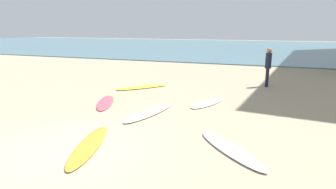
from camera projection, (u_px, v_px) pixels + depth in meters
ground_plane at (65, 149)px, 6.54m from camera, size 120.00×120.00×0.00m
ocean_water at (241, 47)px, 39.82m from camera, size 120.00×40.00×0.08m
surfboard_0 at (105, 103)px, 10.46m from camera, size 1.40×2.20×0.06m
surfboard_1 at (150, 112)px, 9.24m from camera, size 1.07×2.65×0.08m
surfboard_2 at (207, 103)px, 10.43m from camera, size 1.20×2.08×0.07m
surfboard_3 at (142, 87)px, 13.09m from camera, size 2.04×2.18×0.08m
surfboard_4 at (89, 145)px, 6.68m from camera, size 1.30×2.61×0.06m
surfboard_5 at (231, 149)px, 6.43m from camera, size 2.00×2.06×0.08m
beachgoer_near at (268, 65)px, 13.24m from camera, size 0.30×0.34×1.83m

